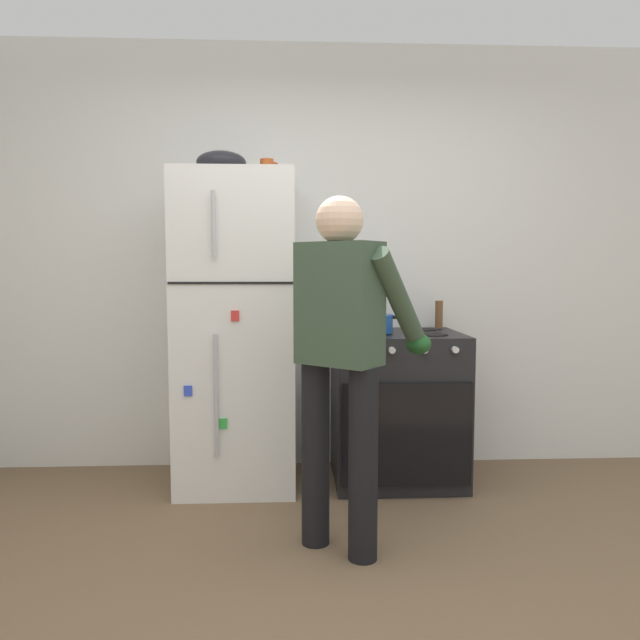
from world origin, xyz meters
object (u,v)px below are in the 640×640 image
mixing_bowl (221,163)px  pepper_mill (439,314)px  stove_range (397,407)px  red_pot (372,324)px  coffee_mug (267,167)px  refrigerator (237,331)px  person_cook (343,343)px

mixing_bowl → pepper_mill: bearing=8.5°
stove_range → red_pot: size_ratio=2.66×
coffee_mug → pepper_mill: size_ratio=0.64×
refrigerator → person_cook: (0.55, -0.90, 0.04)m
refrigerator → mixing_bowl: 0.98m
red_pot → pepper_mill: pepper_mill is taller
stove_range → mixing_bowl: mixing_bowl is taller
red_pot → mixing_bowl: (-0.88, 0.05, 0.93)m
pepper_mill → mixing_bowl: mixing_bowl is taller
red_pot → pepper_mill: (0.46, 0.25, 0.03)m
person_cook → red_pot: size_ratio=4.69×
person_cook → stove_range: bearing=65.4°
stove_range → mixing_bowl: 1.78m
stove_range → coffee_mug: (-0.78, 0.06, 1.43)m
refrigerator → pepper_mill: refrigerator is taller
person_cook → mixing_bowl: 1.45m
stove_range → person_cook: (-0.41, -0.89, 0.50)m
coffee_mug → pepper_mill: bearing=7.9°
refrigerator → stove_range: refrigerator is taller
refrigerator → mixing_bowl: mixing_bowl is taller
red_pot → mixing_bowl: mixing_bowl is taller
refrigerator → coffee_mug: (0.18, 0.05, 0.96)m
stove_range → coffee_mug: size_ratio=8.09×
stove_range → red_pot: (-0.16, -0.04, 0.51)m
red_pot → coffee_mug: size_ratio=3.04×
coffee_mug → mixing_bowl: size_ratio=0.39×
stove_range → mixing_bowl: bearing=179.4°
person_cook → pepper_mill: 1.31m
refrigerator → person_cook: bearing=-58.5°
red_pot → coffee_mug: bearing=170.8°
coffee_mug → person_cook: bearing=-68.8°
pepper_mill → mixing_bowl: bearing=-171.5°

